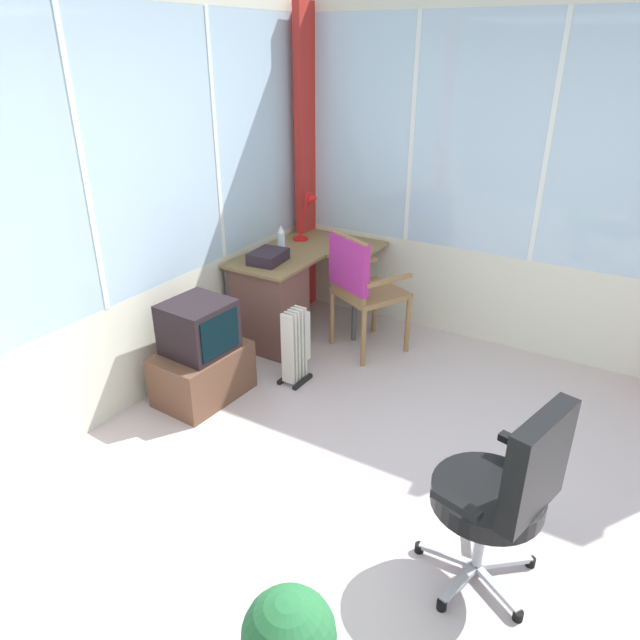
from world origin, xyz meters
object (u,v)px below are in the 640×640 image
object	(u,v)px
tv_on_stand	(201,357)
space_heater	(296,345)
wooden_armchair	(358,279)
paper_tray	(268,257)
potted_plant	(289,640)
tv_remote	(360,246)
office_chair	(506,487)
spray_bottle	(281,239)
desk_lamp	(310,208)
desk	(274,300)

from	to	relation	value
tv_on_stand	space_heater	world-z (taller)	tv_on_stand
wooden_armchair	paper_tray	bearing A→B (deg)	111.11
paper_tray	tv_on_stand	size ratio (longest dim) A/B	0.41
tv_on_stand	potted_plant	distance (m)	2.21
tv_remote	tv_on_stand	xyz separation A→B (m)	(-1.60, 0.40, -0.42)
office_chair	tv_remote	bearing A→B (deg)	40.50
tv_remote	office_chair	size ratio (longest dim) A/B	0.15
spray_bottle	desk_lamp	bearing A→B (deg)	-3.17
potted_plant	tv_remote	bearing A→B (deg)	23.16
desk_lamp	potted_plant	world-z (taller)	desk_lamp
potted_plant	space_heater	bearing A→B (deg)	32.56
tv_remote	tv_on_stand	world-z (taller)	tv_remote
desk_lamp	paper_tray	size ratio (longest dim) A/B	1.39
spray_bottle	space_heater	size ratio (longest dim) A/B	0.37
desk_lamp	tv_on_stand	world-z (taller)	desk_lamp
tv_on_stand	tv_remote	bearing A→B (deg)	-13.88
tv_on_stand	spray_bottle	bearing A→B (deg)	5.86
desk	space_heater	xyz separation A→B (m)	(-0.39, -0.48, -0.10)
wooden_armchair	space_heater	bearing A→B (deg)	164.51
wooden_armchair	tv_on_stand	xyz separation A→B (m)	(-1.15, 0.61, -0.31)
desk	paper_tray	xyz separation A→B (m)	(-0.03, 0.02, 0.38)
desk	paper_tray	size ratio (longest dim) A/B	4.10
desk_lamp	office_chair	size ratio (longest dim) A/B	0.42
spray_bottle	wooden_armchair	bearing A→B (deg)	-92.03
spray_bottle	potted_plant	world-z (taller)	spray_bottle
desk_lamp	office_chair	world-z (taller)	desk_lamp
office_chair	desk_lamp	bearing A→B (deg)	47.48
tv_remote	spray_bottle	world-z (taller)	spray_bottle
spray_bottle	paper_tray	world-z (taller)	spray_bottle
paper_tray	tv_on_stand	xyz separation A→B (m)	(-0.90, -0.05, -0.46)
desk	desk_lamp	distance (m)	0.91
tv_remote	desk	bearing A→B (deg)	119.38
paper_tray	wooden_armchair	size ratio (longest dim) A/B	0.30
desk	tv_on_stand	distance (m)	0.93
spray_bottle	office_chair	xyz separation A→B (m)	(-1.71, -2.34, -0.26)
spray_bottle	office_chair	distance (m)	2.91
tv_on_stand	space_heater	distance (m)	0.69
desk_lamp	spray_bottle	distance (m)	0.45
space_heater	potted_plant	xyz separation A→B (m)	(-1.95, -1.25, -0.03)
desk_lamp	wooden_armchair	distance (m)	0.92
wooden_armchair	office_chair	xyz separation A→B (m)	(-1.69, -1.60, -0.06)
spray_bottle	paper_tray	distance (m)	0.30
paper_tray	office_chair	xyz separation A→B (m)	(-1.43, -2.27, -0.20)
paper_tray	office_chair	size ratio (longest dim) A/B	0.30
wooden_armchair	desk	bearing A→B (deg)	109.49
desk_lamp	spray_bottle	xyz separation A→B (m)	(-0.41, 0.02, -0.17)
paper_tray	space_heater	size ratio (longest dim) A/B	0.52
space_heater	wooden_armchair	bearing A→B (deg)	-15.49
tv_remote	wooden_armchair	distance (m)	0.51
wooden_armchair	space_heater	distance (m)	0.73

